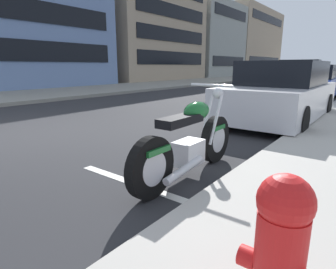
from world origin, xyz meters
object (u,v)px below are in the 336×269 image
object	(u,v)px
parked_motorcycle	(190,143)
parked_car_at_intersection	(310,83)
parked_car_near_corner	(281,93)
parked_car_mid_block	(334,78)
crossing_truck	(299,70)
fire_hydrant	(280,254)

from	to	relation	value
parked_motorcycle	parked_car_at_intersection	size ratio (longest dim) A/B	0.47
parked_car_at_intersection	parked_car_near_corner	bearing A→B (deg)	-178.75
parked_car_mid_block	crossing_truck	size ratio (longest dim) A/B	0.96
parked_motorcycle	parked_car_near_corner	xyz separation A→B (m)	(4.52, 0.21, 0.26)
parked_car_at_intersection	crossing_truck	world-z (taller)	crossing_truck
parked_motorcycle	parked_car_mid_block	world-z (taller)	parked_car_mid_block
fire_hydrant	parked_car_mid_block	bearing A→B (deg)	6.59
parked_motorcycle	parked_car_at_intersection	xyz separation A→B (m)	(9.98, 0.62, 0.24)
parked_car_at_intersection	fire_hydrant	world-z (taller)	parked_car_at_intersection
crossing_truck	fire_hydrant	bearing A→B (deg)	99.89
parked_car_mid_block	fire_hydrant	world-z (taller)	parked_car_mid_block
parked_car_near_corner	fire_hydrant	bearing A→B (deg)	-163.85
parked_car_near_corner	parked_motorcycle	bearing A→B (deg)	-177.08
parked_car_near_corner	parked_car_mid_block	size ratio (longest dim) A/B	0.93
parked_motorcycle	fire_hydrant	bearing A→B (deg)	-137.48
parked_car_near_corner	parked_car_at_intersection	bearing A→B (deg)	4.40
parked_car_near_corner	parked_car_mid_block	distance (m)	11.51
crossing_truck	fire_hydrant	size ratio (longest dim) A/B	6.18
parked_car_mid_block	fire_hydrant	xyz separation A→B (m)	(-17.67, -2.04, -0.11)
parked_car_at_intersection	parked_car_mid_block	bearing A→B (deg)	-4.12
parked_car_near_corner	parked_car_at_intersection	world-z (taller)	parked_car_near_corner
crossing_truck	parked_car_at_intersection	bearing A→B (deg)	101.36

